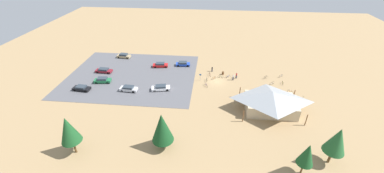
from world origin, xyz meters
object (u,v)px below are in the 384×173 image
Objects in this scene: bike_pavilion at (271,100)px; visitor_by_pavilion at (233,77)px; bicycle_red_lone_west at (210,75)px; bicycle_green_lone_east at (221,77)px; lot_sign at (200,76)px; pine_midwest at (68,130)px; bicycle_orange_near_porch at (290,92)px; car_black_aisle_side at (81,88)px; bicycle_white_yard_center at (281,76)px; pine_far_west at (162,127)px; bicycle_teal_back_row at (207,80)px; bicycle_blue_yard_left at (228,76)px; bicycle_yellow_yard_front at (303,99)px; bicycle_orange_front_row at (214,78)px; car_white_by_curb at (161,88)px; car_silver_front_row at (129,89)px; car_maroon_near_entry at (104,70)px; bicycle_black_mid_cluster at (266,77)px; bicycle_yellow_near_sign at (283,83)px; car_red_mid_lot at (160,65)px; pine_far_east at (337,140)px; car_tan_end_stall at (124,56)px; bicycle_silver_edge_south at (272,83)px; trash_bin at (223,73)px; bicycle_purple_trailside at (206,85)px; car_blue_back_corner at (183,64)px; visitor_at_bikes at (212,69)px; pine_mideast at (307,154)px; visitor_near_lot at (236,75)px; car_green_second_row at (103,80)px.

bike_pavilion reaches higher than visitor_by_pavilion.
bicycle_green_lone_east is (-3.08, 0.89, -0.03)m from bicycle_red_lone_west.
pine_midwest is at bearing 53.49° from lot_sign.
bicycle_orange_near_porch is 0.29× the size of car_black_aisle_side.
bicycle_white_yard_center is (-22.63, -4.32, -1.06)m from lot_sign.
pine_far_west reaches higher than bicycle_orange_near_porch.
bicycle_blue_yard_left is at bearing -157.49° from bicycle_teal_back_row.
bicycle_yellow_yard_front is 23.06m from bicycle_orange_front_row.
car_silver_front_row is at bearing 8.41° from car_white_by_curb.
car_maroon_near_entry is (51.59, -6.07, 0.34)m from bicycle_orange_near_porch.
bicycle_black_mid_cluster is 46.58m from car_maroon_near_entry.
bicycle_yellow_near_sign is at bearing 178.12° from car_maroon_near_entry.
pine_midwest reaches higher than car_red_mid_lot.
bicycle_red_lone_west is at bearing -105.17° from pine_far_west.
bike_pavilion is at bearing 144.89° from lot_sign.
bicycle_orange_near_porch is (0.92, -21.92, -4.76)m from pine_far_east.
car_tan_end_stall reaches higher than bicycle_green_lone_east.
bicycle_silver_edge_south is at bearing -47.61° from bicycle_yellow_yard_front.
bicycle_red_lone_west is at bearing -104.37° from bicycle_teal_back_row.
bicycle_green_lone_east is (10.98, -13.90, -2.36)m from bike_pavilion.
car_tan_end_stall is (32.41, -8.36, 0.30)m from trash_bin.
bicycle_purple_trailside is 13.71m from car_blue_back_corner.
visitor_at_bikes reaches higher than bicycle_orange_front_row.
pine_mideast is at bearing 83.02° from bicycle_yellow_near_sign.
bicycle_yellow_near_sign is at bearing -171.47° from bicycle_purple_trailside.
visitor_near_lot reaches higher than bicycle_red_lone_west.
pine_far_west is at bearing 78.51° from lot_sign.
pine_mideast is 5.10× the size of bicycle_orange_front_row.
pine_far_east is (-24.09, 25.95, 3.72)m from lot_sign.
bicycle_black_mid_cluster is at bearing -162.59° from car_white_by_curb.
visitor_by_pavilion is at bearing 153.78° from car_blue_back_corner.
bicycle_yellow_near_sign is 0.38× the size of car_silver_front_row.
car_black_aisle_side reaches higher than bicycle_orange_near_porch.
pine_mideast is at bearing 96.88° from bike_pavilion.
bicycle_orange_front_row is (-3.68, -1.16, -1.04)m from lot_sign.
bicycle_black_mid_cluster is 49.46m from car_black_aisle_side.
pine_far_west is 29.67m from bicycle_red_lone_west.
bicycle_purple_trailside reaches higher than bicycle_silver_edge_south.
visitor_at_bikes is at bearing -83.01° from bicycle_orange_front_row.
lot_sign is 3.37m from bicycle_purple_trailside.
bicycle_orange_front_row is at bearing 178.42° from car_maroon_near_entry.
bicycle_orange_front_row is (-1.88, -0.98, -0.01)m from bicycle_teal_back_row.
car_green_second_row reaches higher than trash_bin.
bicycle_purple_trailside is 17.48m from car_red_mid_lot.
bicycle_yellow_near_sign is 0.40× the size of car_blue_back_corner.
bicycle_purple_trailside reaches higher than bicycle_black_mid_cluster.
pine_far_east reaches higher than car_black_aisle_side.
car_red_mid_lot is (14.48, -6.96, 0.35)m from bicycle_teal_back_row.
car_green_second_row is at bearing -23.95° from pine_far_east.
car_silver_front_row reaches higher than bicycle_yellow_near_sign.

